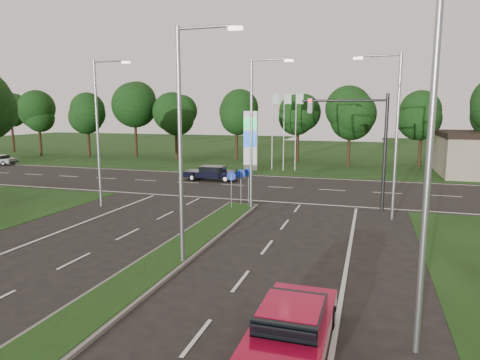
# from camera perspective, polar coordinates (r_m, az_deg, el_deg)

# --- Properties ---
(ground) EXTENTS (160.00, 160.00, 0.00)m
(ground) POSITION_cam_1_polar(r_m,az_deg,el_deg) (13.08, -22.72, -18.67)
(ground) COLOR black
(ground) RESTS_ON ground
(verge_far) EXTENTS (160.00, 50.00, 0.02)m
(verge_far) POSITION_cam_1_polar(r_m,az_deg,el_deg) (64.49, 10.16, 3.67)
(verge_far) COLOR black
(verge_far) RESTS_ON ground
(cross_road) EXTENTS (160.00, 12.00, 0.02)m
(cross_road) POSITION_cam_1_polar(r_m,az_deg,el_deg) (34.16, 3.79, -0.93)
(cross_road) COLOR black
(cross_road) RESTS_ON ground
(median_kerb) EXTENTS (2.00, 26.00, 0.12)m
(median_kerb) POSITION_cam_1_polar(r_m,az_deg,el_deg) (16.01, -13.37, -12.71)
(median_kerb) COLOR slate
(median_kerb) RESTS_ON ground
(streetlight_median_near) EXTENTS (2.53, 0.22, 9.00)m
(streetlight_median_near) POSITION_cam_1_polar(r_m,az_deg,el_deg) (16.22, -7.36, 5.98)
(streetlight_median_near) COLOR gray
(streetlight_median_near) RESTS_ON ground
(streetlight_median_far) EXTENTS (2.53, 0.22, 9.00)m
(streetlight_median_far) POSITION_cam_1_polar(r_m,az_deg,el_deg) (25.65, 1.95, 7.17)
(streetlight_median_far) COLOR gray
(streetlight_median_far) RESTS_ON ground
(streetlight_left_far) EXTENTS (2.53, 0.22, 9.00)m
(streetlight_left_far) POSITION_cam_1_polar(r_m,az_deg,el_deg) (27.82, -18.16, 6.88)
(streetlight_left_far) COLOR gray
(streetlight_left_far) RESTS_ON ground
(streetlight_right_far) EXTENTS (2.53, 0.22, 9.00)m
(streetlight_right_far) POSITION_cam_1_polar(r_m,az_deg,el_deg) (24.79, 19.75, 6.58)
(streetlight_right_far) COLOR gray
(streetlight_right_far) RESTS_ON ground
(streetlight_right_near) EXTENTS (2.53, 0.22, 9.00)m
(streetlight_right_near) POSITION_cam_1_polar(r_m,az_deg,el_deg) (10.84, 22.92, 3.82)
(streetlight_right_near) COLOR gray
(streetlight_right_near) RESTS_ON ground
(traffic_signal) EXTENTS (5.10, 0.42, 7.00)m
(traffic_signal) POSITION_cam_1_polar(r_m,az_deg,el_deg) (26.78, 16.06, 5.99)
(traffic_signal) COLOR black
(traffic_signal) RESTS_ON ground
(median_signs) EXTENTS (1.16, 1.76, 2.38)m
(median_signs) POSITION_cam_1_polar(r_m,az_deg,el_deg) (26.64, 0.06, -0.03)
(median_signs) COLOR gray
(median_signs) RESTS_ON ground
(gas_pylon) EXTENTS (5.80, 1.26, 8.00)m
(gas_pylon) POSITION_cam_1_polar(r_m,az_deg,el_deg) (43.43, 1.71, 5.47)
(gas_pylon) COLOR silver
(gas_pylon) RESTS_ON ground
(treeline_far) EXTENTS (6.00, 6.00, 9.90)m
(treeline_far) POSITION_cam_1_polar(r_m,az_deg,el_deg) (49.28, 8.33, 10.04)
(treeline_far) COLOR black
(treeline_far) RESTS_ON ground
(red_sedan) EXTENTS (1.92, 4.51, 1.23)m
(red_sedan) POSITION_cam_1_polar(r_m,az_deg,el_deg) (11.34, 6.87, -18.70)
(red_sedan) COLOR maroon
(red_sedan) RESTS_ON ground
(navy_sedan) EXTENTS (4.71, 2.13, 1.27)m
(navy_sedan) POSITION_cam_1_polar(r_m,az_deg,el_deg) (37.31, -3.75, 0.98)
(navy_sedan) COLOR black
(navy_sedan) RESTS_ON ground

